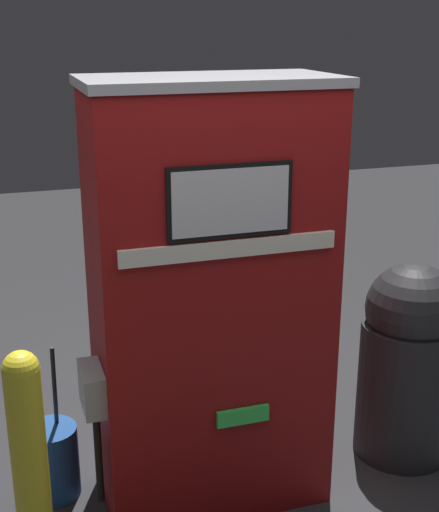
% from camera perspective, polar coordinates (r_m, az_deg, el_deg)
% --- Properties ---
extents(gas_pump, '(1.12, 0.56, 1.96)m').
position_cam_1_polar(gas_pump, '(3.16, -0.76, -3.72)').
color(gas_pump, maroon).
rests_on(gas_pump, ground_plane).
extents(safety_bollard, '(0.13, 0.13, 1.09)m').
position_cam_1_polar(safety_bollard, '(2.80, -14.80, -17.02)').
color(safety_bollard, yellow).
rests_on(safety_bollard, ground_plane).
extents(trash_bin, '(0.49, 0.49, 1.04)m').
position_cam_1_polar(trash_bin, '(3.78, 14.82, -8.04)').
color(trash_bin, '#232326').
rests_on(trash_bin, ground_plane).
extents(squeegee_bucket, '(0.25, 0.25, 0.79)m').
position_cam_1_polar(squeegee_bucket, '(3.60, -13.22, -15.63)').
color(squeegee_bucket, '#1E478C').
rests_on(squeegee_bucket, ground_plane).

